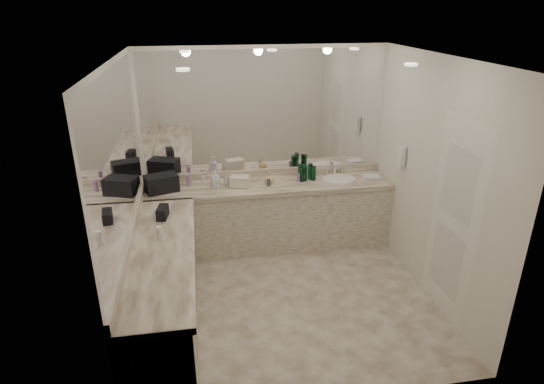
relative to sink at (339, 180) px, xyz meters
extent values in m
plane|color=beige|center=(-0.95, -1.20, -0.90)|extent=(3.20, 3.20, 0.00)
plane|color=white|center=(-0.95, -1.20, 1.71)|extent=(3.20, 3.20, 0.00)
cube|color=silver|center=(-0.95, 0.30, 0.41)|extent=(3.20, 0.02, 2.60)
cube|color=silver|center=(-2.55, -1.20, 0.41)|extent=(0.02, 3.00, 2.60)
cube|color=silver|center=(0.65, -1.20, 0.41)|extent=(0.02, 3.00, 2.60)
cube|color=silver|center=(-0.95, 0.00, -0.48)|extent=(3.20, 0.60, 0.84)
cube|color=beige|center=(-0.95, -0.01, -0.03)|extent=(3.20, 0.64, 0.06)
cube|color=silver|center=(-2.25, -1.50, -0.48)|extent=(0.60, 2.40, 0.84)
cube|color=beige|center=(-2.24, -1.50, -0.03)|extent=(0.64, 2.42, 0.06)
cube|color=beige|center=(-0.95, 0.28, 0.05)|extent=(3.20, 0.04, 0.10)
cube|color=beige|center=(-2.53, -1.20, 0.05)|extent=(0.04, 3.00, 0.10)
cube|color=white|center=(-0.95, 0.29, 0.88)|extent=(3.12, 0.01, 1.55)
cube|color=white|center=(-2.54, -1.20, 0.88)|extent=(0.01, 2.92, 1.55)
cylinder|color=white|center=(0.00, 0.00, 0.00)|extent=(0.44, 0.44, 0.03)
cube|color=silver|center=(0.00, 0.21, 0.07)|extent=(0.24, 0.16, 0.14)
cube|color=white|center=(0.61, -0.50, 0.46)|extent=(0.06, 0.10, 0.24)
cube|color=white|center=(0.64, -1.70, 0.16)|extent=(0.02, 0.82, 2.10)
cube|color=black|center=(-2.30, -0.03, 0.12)|extent=(0.44, 0.36, 0.22)
cube|color=black|center=(-2.25, -0.79, 0.07)|extent=(0.13, 0.24, 0.12)
cube|color=beige|center=(-1.33, -0.05, 0.07)|extent=(0.27, 0.20, 0.14)
cube|color=white|center=(0.43, -0.05, 0.02)|extent=(0.24, 0.18, 0.04)
cylinder|color=white|center=(-2.25, -1.31, 0.08)|extent=(0.06, 0.06, 0.15)
imported|color=beige|center=(-1.49, 0.03, 0.10)|extent=(0.08, 0.08, 0.18)
imported|color=white|center=(-1.63, 0.01, 0.11)|extent=(0.10, 0.11, 0.21)
imported|color=#DAB476|center=(-0.94, 0.00, 0.08)|extent=(0.15, 0.15, 0.16)
cylinder|color=#0F522E|center=(-0.50, 0.02, 0.10)|extent=(0.07, 0.07, 0.18)
cylinder|color=#0F522E|center=(-0.46, 0.03, 0.11)|extent=(0.06, 0.06, 0.22)
cylinder|color=#0F522E|center=(-0.51, 0.11, 0.11)|extent=(0.06, 0.06, 0.20)
cylinder|color=#0F522E|center=(-0.35, 0.04, 0.10)|extent=(0.07, 0.07, 0.19)
cylinder|color=#0F522E|center=(-0.38, 0.09, 0.11)|extent=(0.06, 0.06, 0.21)
cylinder|color=silver|center=(-1.78, 0.14, 0.05)|extent=(0.04, 0.04, 0.09)
cylinder|color=silver|center=(-1.61, -0.02, 0.06)|extent=(0.05, 0.05, 0.10)
cylinder|color=#9966B2|center=(-1.97, 0.12, 0.07)|extent=(0.05, 0.05, 0.14)
cylinder|color=#E57F66|center=(-1.67, 0.03, 0.04)|extent=(0.05, 0.05, 0.08)
cylinder|color=#3F3F4C|center=(-0.96, -0.08, 0.05)|extent=(0.05, 0.05, 0.09)
cylinder|color=#9966B2|center=(-0.55, 0.02, 0.06)|extent=(0.04, 0.04, 0.10)
cylinder|color=silver|center=(-1.09, 0.06, 0.04)|extent=(0.04, 0.04, 0.07)
cylinder|color=#E0B28C|center=(-0.49, 0.05, 0.06)|extent=(0.06, 0.06, 0.11)
camera|label=1|loc=(-1.82, -5.40, 2.17)|focal=30.00mm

